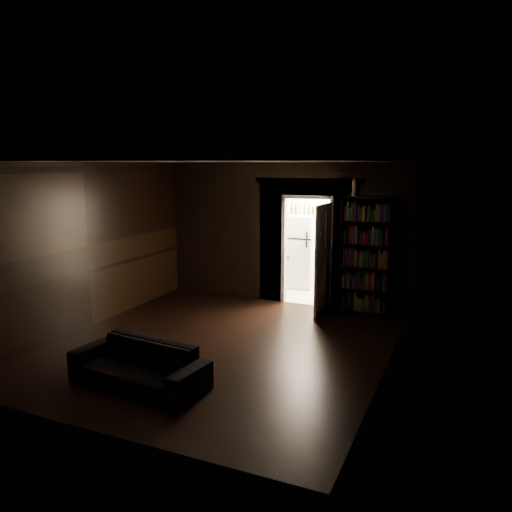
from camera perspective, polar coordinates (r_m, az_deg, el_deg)
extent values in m
plane|color=black|center=(7.85, -4.17, -10.19)|extent=(5.50, 5.50, 0.00)
cube|color=black|center=(10.49, -3.08, 2.99)|extent=(2.55, 0.10, 2.80)
cube|color=black|center=(9.54, 12.96, 1.99)|extent=(1.55, 0.10, 2.80)
cube|color=black|center=(9.75, 6.06, 8.57)|extent=(0.90, 0.10, 0.70)
cube|color=black|center=(8.91, -18.68, 1.10)|extent=(0.02, 5.50, 2.80)
cube|color=black|center=(6.70, 14.96, -1.68)|extent=(0.02, 5.50, 2.80)
cube|color=black|center=(5.27, -18.49, -5.18)|extent=(5.00, 0.02, 2.80)
cube|color=beige|center=(7.35, -4.47, 10.69)|extent=(5.00, 5.50, 0.02)
cube|color=white|center=(9.84, 5.79, 0.39)|extent=(1.04, 0.06, 2.17)
cube|color=#B4AE9D|center=(10.93, 7.16, -4.52)|extent=(2.20, 1.80, 0.10)
cube|color=beige|center=(11.48, 8.51, 2.55)|extent=(2.20, 0.10, 2.40)
cube|color=beige|center=(11.01, 2.06, 2.31)|extent=(0.10, 1.60, 2.40)
cube|color=beige|center=(10.43, 12.85, 1.59)|extent=(0.10, 1.60, 2.40)
cube|color=beige|center=(10.56, 7.47, 8.69)|extent=(2.20, 1.80, 0.10)
cube|color=#C96C6E|center=(11.33, 8.57, 7.62)|extent=(2.00, 0.04, 0.26)
imported|color=black|center=(6.62, -13.30, -11.24)|extent=(1.91, 0.99, 0.70)
cube|color=black|center=(9.36, 12.42, -0.02)|extent=(0.93, 0.40, 2.20)
cube|color=silver|center=(11.34, 5.02, 0.61)|extent=(0.95, 0.92, 1.65)
cube|color=white|center=(9.30, 7.65, -0.40)|extent=(0.07, 0.85, 2.05)
cube|color=white|center=(9.23, 11.15, 7.76)|extent=(0.13, 0.13, 0.32)
cube|color=black|center=(11.18, 5.31, 5.39)|extent=(0.64, 0.08, 0.26)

